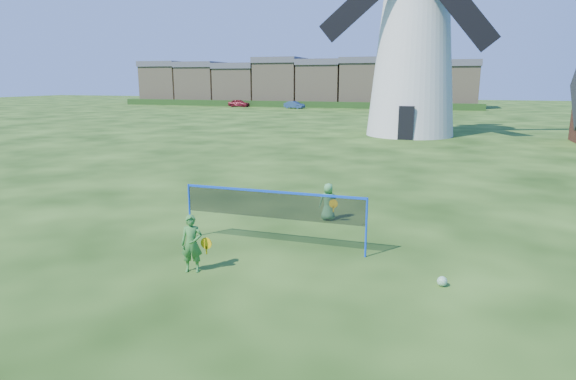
% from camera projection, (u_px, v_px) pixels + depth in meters
% --- Properties ---
extents(ground, '(220.00, 220.00, 0.00)m').
position_uv_depth(ground, '(275.00, 248.00, 12.95)').
color(ground, black).
rests_on(ground, ground).
extents(windmill, '(13.99, 6.88, 20.28)m').
position_uv_depth(windmill, '(414.00, 43.00, 37.94)').
color(windmill, silver).
rests_on(windmill, ground).
extents(badminton_net, '(5.05, 0.05, 1.55)m').
position_uv_depth(badminton_net, '(273.00, 206.00, 12.82)').
color(badminton_net, blue).
rests_on(badminton_net, ground).
extents(player_girl, '(0.71, 0.46, 1.36)m').
position_uv_depth(player_girl, '(192.00, 244.00, 11.22)').
color(player_girl, '#367C31').
rests_on(player_girl, ground).
extents(player_boy, '(0.69, 0.51, 1.20)m').
position_uv_depth(player_boy, '(328.00, 202.00, 15.43)').
color(player_boy, '#4B9B52').
rests_on(player_boy, ground).
extents(play_ball, '(0.22, 0.22, 0.22)m').
position_uv_depth(play_ball, '(442.00, 281.00, 10.53)').
color(play_ball, green).
rests_on(play_ball, ground).
extents(terraced_houses, '(60.28, 8.40, 8.38)m').
position_uv_depth(terraced_houses, '(298.00, 83.00, 85.42)').
color(terraced_houses, gray).
rests_on(terraced_houses, ground).
extents(hedge, '(62.00, 0.80, 1.00)m').
position_uv_depth(hedge, '(286.00, 104.00, 80.68)').
color(hedge, '#193814').
rests_on(hedge, ground).
extents(car_left, '(3.72, 1.63, 1.25)m').
position_uv_depth(car_left, '(239.00, 103.00, 81.33)').
color(car_left, maroon).
rests_on(car_left, ground).
extents(car_right, '(3.63, 2.14, 1.13)m').
position_uv_depth(car_right, '(294.00, 105.00, 76.98)').
color(car_right, navy).
rests_on(car_right, ground).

